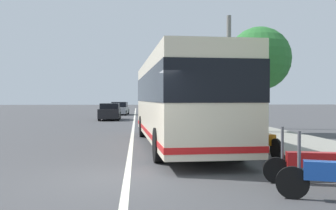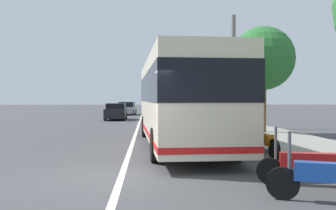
# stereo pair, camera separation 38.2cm
# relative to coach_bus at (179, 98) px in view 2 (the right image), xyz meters

# --- Properties ---
(ground_plane) EXTENTS (220.00, 220.00, 0.00)m
(ground_plane) POSITION_rel_coach_bus_xyz_m (-6.05, 1.85, -1.88)
(ground_plane) COLOR #424244
(sidewalk_curb) EXTENTS (110.00, 3.60, 0.14)m
(sidewalk_curb) POSITION_rel_coach_bus_xyz_m (3.95, -4.58, -1.81)
(sidewalk_curb) COLOR gray
(sidewalk_curb) RESTS_ON ground
(lane_divider_line) EXTENTS (110.00, 0.16, 0.01)m
(lane_divider_line) POSITION_rel_coach_bus_xyz_m (3.95, 1.85, -1.87)
(lane_divider_line) COLOR silver
(lane_divider_line) RESTS_ON ground
(coach_bus) EXTENTS (11.50, 3.14, 3.30)m
(coach_bus) POSITION_rel_coach_bus_xyz_m (0.00, 0.00, 0.00)
(coach_bus) COLOR beige
(coach_bus) RESTS_ON ground
(motorcycle_by_tree) EXTENTS (0.84, 1.99, 1.25)m
(motorcycle_by_tree) POSITION_rel_coach_bus_xyz_m (-8.09, -1.89, -1.42)
(motorcycle_by_tree) COLOR black
(motorcycle_by_tree) RESTS_ON ground
(motorcycle_nearest_curb) EXTENTS (0.60, 2.23, 1.23)m
(motorcycle_nearest_curb) POSITION_rel_coach_bus_xyz_m (-6.75, -2.20, -1.42)
(motorcycle_nearest_curb) COLOR black
(motorcycle_nearest_curb) RESTS_ON ground
(motorcycle_far_end) EXTENTS (2.34, 0.38, 1.28)m
(motorcycle_far_end) POSITION_rel_coach_bus_xyz_m (-2.79, -2.40, -1.40)
(motorcycle_far_end) COLOR black
(motorcycle_far_end) RESTS_ON ground
(car_behind_bus) EXTENTS (4.28, 1.78, 1.45)m
(car_behind_bus) POSITION_rel_coach_bus_xyz_m (18.31, 3.97, -1.18)
(car_behind_bus) COLOR black
(car_behind_bus) RESTS_ON ground
(car_far_distant) EXTENTS (4.65, 2.12, 1.48)m
(car_far_distant) POSITION_rel_coach_bus_xyz_m (28.74, 3.61, -1.19)
(car_far_distant) COLOR gray
(car_far_distant) RESTS_ON ground
(car_side_street) EXTENTS (4.81, 2.13, 1.47)m
(car_side_street) POSITION_rel_coach_bus_xyz_m (30.93, -0.54, -1.17)
(car_side_street) COLOR #2D7238
(car_side_street) RESTS_ON ground
(roadside_tree_mid_block) EXTENTS (3.25, 3.25, 5.53)m
(roadside_tree_mid_block) POSITION_rel_coach_bus_xyz_m (4.34, -4.65, 2.00)
(roadside_tree_mid_block) COLOR brown
(roadside_tree_mid_block) RESTS_ON ground
(utility_pole) EXTENTS (0.28, 0.28, 7.06)m
(utility_pole) POSITION_rel_coach_bus_xyz_m (8.60, -4.13, 1.65)
(utility_pole) COLOR slate
(utility_pole) RESTS_ON ground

